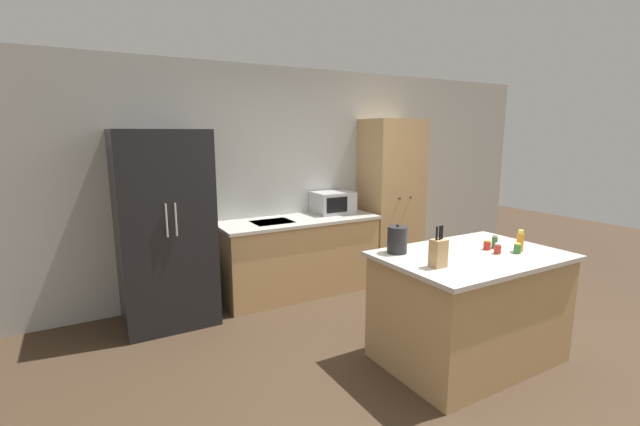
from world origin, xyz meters
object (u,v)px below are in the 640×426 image
at_px(refrigerator, 164,229).
at_px(kettle, 397,240).
at_px(spice_bottle_amber_oil, 520,241).
at_px(knife_block, 438,253).
at_px(spice_bottle_tall_dark, 495,242).
at_px(microwave, 333,202).
at_px(spice_bottle_pale_salt, 487,245).
at_px(pantry_cabinet, 391,198).
at_px(spice_bottle_short_red, 517,249).
at_px(spice_bottle_green_herb, 498,249).

xyz_separation_m(refrigerator, kettle, (1.49, -1.67, 0.07)).
bearing_deg(spice_bottle_amber_oil, knife_block, 178.02).
xyz_separation_m(knife_block, kettle, (-0.01, 0.43, 0.00)).
bearing_deg(spice_bottle_tall_dark, spice_bottle_amber_oil, -59.20).
distance_m(refrigerator, spice_bottle_tall_dark, 3.02).
xyz_separation_m(microwave, spice_bottle_pale_salt, (0.19, -2.13, -0.07)).
relative_size(pantry_cabinet, spice_bottle_pale_salt, 25.01).
relative_size(pantry_cabinet, knife_block, 6.66).
relative_size(pantry_cabinet, spice_bottle_amber_oil, 11.38).
distance_m(microwave, knife_block, 2.32).
distance_m(spice_bottle_tall_dark, spice_bottle_short_red, 0.20).
bearing_deg(pantry_cabinet, spice_bottle_short_red, -103.44).
xyz_separation_m(refrigerator, spice_bottle_green_herb, (2.17, -2.09, -0.00)).
bearing_deg(pantry_cabinet, knife_block, -121.61).
height_order(knife_block, spice_bottle_amber_oil, knife_block).
height_order(pantry_cabinet, spice_bottle_green_herb, pantry_cabinet).
relative_size(spice_bottle_tall_dark, spice_bottle_pale_salt, 1.46).
distance_m(spice_bottle_amber_oil, kettle, 1.01).
height_order(microwave, spice_bottle_green_herb, microwave).
bearing_deg(spice_bottle_short_red, refrigerator, 137.02).
distance_m(knife_block, spice_bottle_green_herb, 0.67).
bearing_deg(spice_bottle_amber_oil, pantry_cabinet, 78.06).
distance_m(pantry_cabinet, spice_bottle_short_red, 2.32).
xyz_separation_m(spice_bottle_green_herb, spice_bottle_pale_salt, (0.03, 0.12, -0.00)).
xyz_separation_m(pantry_cabinet, microwave, (-0.85, 0.07, 0.00)).
bearing_deg(spice_bottle_tall_dark, kettle, 159.36).
relative_size(knife_block, spice_bottle_tall_dark, 2.58).
xyz_separation_m(spice_bottle_tall_dark, spice_bottle_pale_salt, (-0.09, 0.00, -0.02)).
xyz_separation_m(knife_block, spice_bottle_tall_dark, (0.78, 0.13, -0.05)).
distance_m(pantry_cabinet, spice_bottle_pale_salt, 2.17).
height_order(spice_bottle_green_herb, kettle, kettle).
relative_size(microwave, spice_bottle_tall_dark, 3.98).
relative_size(refrigerator, spice_bottle_short_red, 22.47).
bearing_deg(spice_bottle_pale_salt, knife_block, -168.94).
bearing_deg(spice_bottle_green_herb, microwave, 94.09).
xyz_separation_m(refrigerator, knife_block, (1.51, -2.10, 0.07)).
bearing_deg(microwave, pantry_cabinet, -4.63).
xyz_separation_m(pantry_cabinet, kettle, (-1.37, -1.76, -0.00)).
relative_size(spice_bottle_tall_dark, spice_bottle_amber_oil, 0.66).
xyz_separation_m(microwave, knife_block, (-0.50, -2.27, -0.00)).
xyz_separation_m(refrigerator, spice_bottle_short_red, (2.32, -2.16, -0.00)).
distance_m(spice_bottle_green_herb, spice_bottle_pale_salt, 0.12).
xyz_separation_m(spice_bottle_pale_salt, kettle, (-0.71, 0.30, 0.07)).
bearing_deg(spice_bottle_green_herb, pantry_cabinet, 72.55).
distance_m(spice_bottle_amber_oil, spice_bottle_green_herb, 0.22).
height_order(spice_bottle_tall_dark, spice_bottle_pale_salt, spice_bottle_tall_dark).
distance_m(spice_bottle_tall_dark, spice_bottle_green_herb, 0.17).
xyz_separation_m(spice_bottle_amber_oil, spice_bottle_green_herb, (-0.22, 0.04, -0.04)).
relative_size(spice_bottle_short_red, spice_bottle_green_herb, 0.98).
bearing_deg(refrigerator, spice_bottle_amber_oil, -41.78).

